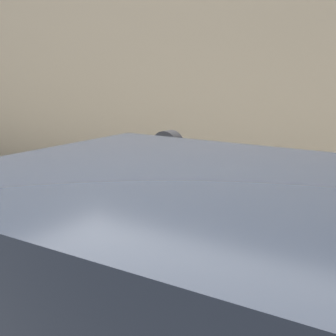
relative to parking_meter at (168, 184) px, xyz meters
The scene contains 2 objects.
sidewalk 1.60m from the parking_meter, 73.91° to the left, with size 24.00×2.80×0.13m.
parking_meter is the anchor object (origin of this frame).
Camera 1 is at (1.53, -1.64, 1.97)m, focal length 50.00 mm.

